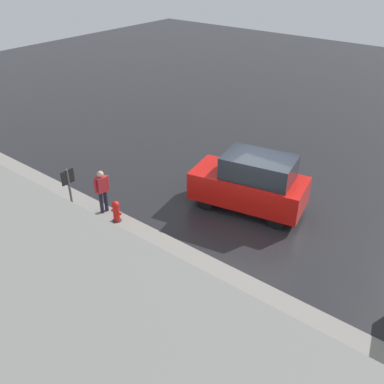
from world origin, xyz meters
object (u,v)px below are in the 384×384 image
moving_hatchback (251,183)px  pedestrian (102,189)px  fire_hydrant (116,212)px  sign_post (70,194)px

moving_hatchback → pedestrian: size_ratio=2.57×
moving_hatchback → fire_hydrant: 4.66m
moving_hatchback → sign_post: bearing=54.4°
pedestrian → sign_post: sign_post is taller
pedestrian → moving_hatchback: bearing=-138.5°
moving_hatchback → fire_hydrant: bearing=49.0°
moving_hatchback → sign_post: (3.45, 4.82, 0.55)m
fire_hydrant → sign_post: 1.83m
moving_hatchback → pedestrian: (3.79, 3.36, -0.07)m
fire_hydrant → sign_post: sign_post is taller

